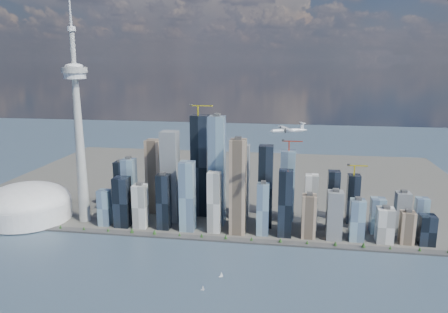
% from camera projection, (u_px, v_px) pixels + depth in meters
% --- Properties ---
extents(ground, '(4000.00, 4000.00, 0.00)m').
position_uv_depth(ground, '(172.00, 301.00, 696.92)').
color(ground, '#2E3D51').
rests_on(ground, ground).
extents(seawall, '(1100.00, 22.00, 4.00)m').
position_uv_depth(seawall, '(203.00, 238.00, 937.56)').
color(seawall, '#383838').
rests_on(seawall, ground).
extents(land, '(1400.00, 900.00, 3.00)m').
position_uv_depth(land, '(232.00, 182.00, 1371.61)').
color(land, '#4C4C47').
rests_on(land, ground).
extents(shoreline_trees, '(960.53, 7.20, 8.80)m').
position_uv_depth(shoreline_trees, '(203.00, 235.00, 936.09)').
color(shoreline_trees, '#3F2D1E').
rests_on(shoreline_trees, seawall).
extents(skyscraper_cluster, '(736.00, 142.00, 272.72)m').
position_uv_depth(skyscraper_cluster, '(236.00, 191.00, 994.23)').
color(skyscraper_cluster, black).
rests_on(skyscraper_cluster, land).
extents(needle_tower, '(56.00, 56.00, 550.50)m').
position_uv_depth(needle_tower, '(78.00, 123.00, 990.08)').
color(needle_tower, '#9D9E98').
rests_on(needle_tower, land).
extents(dome_stadium, '(200.00, 200.00, 86.00)m').
position_uv_depth(dome_stadium, '(27.00, 204.00, 1044.31)').
color(dome_stadium, silver).
rests_on(dome_stadium, land).
extents(airplane, '(72.65, 65.10, 18.41)m').
position_uv_depth(airplane, '(288.00, 130.00, 833.98)').
color(airplane, silver).
rests_on(airplane, ground).
extents(sailboat_west, '(6.75, 1.92, 9.40)m').
position_uv_depth(sailboat_west, '(203.00, 289.00, 729.82)').
color(sailboat_west, silver).
rests_on(sailboat_west, ground).
extents(sailboat_east, '(7.59, 4.31, 10.71)m').
position_uv_depth(sailboat_east, '(221.00, 275.00, 774.61)').
color(sailboat_east, silver).
rests_on(sailboat_east, ground).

